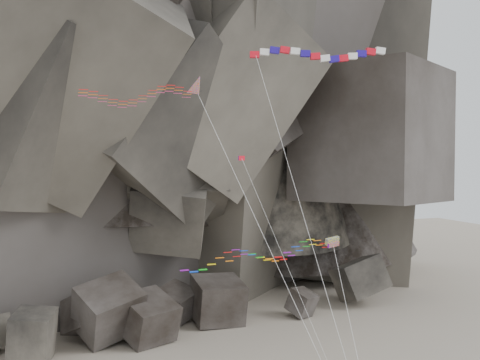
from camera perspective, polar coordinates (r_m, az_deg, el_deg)
name	(u,v)px	position (r m, az deg, el deg)	size (l,w,h in m)	color
headland	(93,55)	(116.01, -13.78, 11.43)	(110.00, 70.00, 84.00)	#595349
boulder_field	(143,315)	(83.14, -9.14, -12.50)	(71.99, 18.36, 9.13)	#47423F
delta_kite	(134,95)	(46.66, -10.04, 7.98)	(17.82, 15.30, 29.13)	red
banner_kite	(319,56)	(52.82, 7.47, 11.60)	(11.18, 17.02, 32.06)	red
parafoil_kite	(255,254)	(47.77, 1.47, -7.07)	(14.17, 12.59, 16.05)	#F3F00D
pennant_kite	(267,220)	(48.25, 2.61, -3.79)	(4.19, 16.19, 22.71)	red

